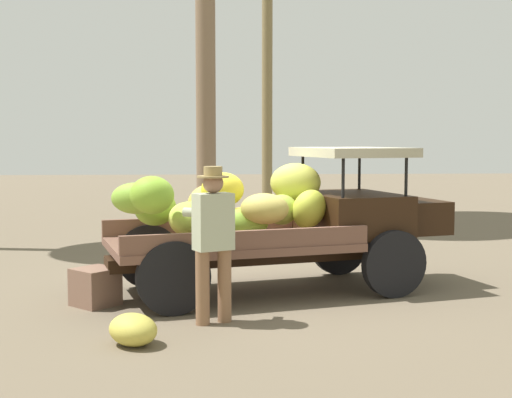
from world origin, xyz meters
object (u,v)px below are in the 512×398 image
Objects in this scene: wooden_crate at (95,287)px; truck at (285,219)px; farmer at (213,235)px; loose_banana_bunch at (133,330)px.

truck is at bearing 15.89° from wooden_crate.
truck is 2.76× the size of farmer.
wooden_crate reaches higher than loose_banana_bunch.
wooden_crate is (-2.33, -0.66, -0.72)m from truck.
truck is 3.00m from loose_banana_bunch.
loose_banana_bunch is at bearing 110.12° from farmer.
truck is 1.82m from farmer.
loose_banana_bunch is (-1.71, -2.34, -0.79)m from truck.
loose_banana_bunch is (-0.77, -0.78, -0.81)m from farmer.
farmer is at bearing -135.92° from truck.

